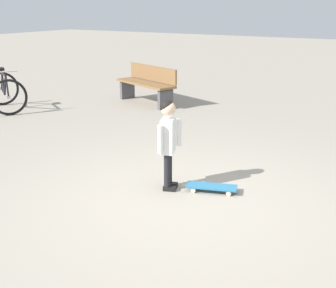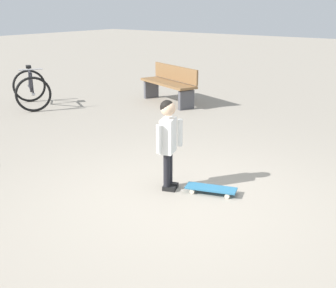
{
  "view_description": "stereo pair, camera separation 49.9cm",
  "coord_description": "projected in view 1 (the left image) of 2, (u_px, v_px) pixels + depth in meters",
  "views": [
    {
      "loc": [
        -2.11,
        3.88,
        2.08
      ],
      "look_at": [
        0.37,
        -0.24,
        0.55
      ],
      "focal_mm": 47.25,
      "sensor_mm": 36.0,
      "label": 1
    },
    {
      "loc": [
        -2.52,
        3.6,
        2.08
      ],
      "look_at": [
        0.37,
        -0.24,
        0.55
      ],
      "focal_mm": 47.25,
      "sensor_mm": 36.0,
      "label": 2
    }
  ],
  "objects": [
    {
      "name": "bicycle_near",
      "position": [
        5.0,
        92.0,
        8.94
      ],
      "size": [
        1.28,
        1.17,
        0.85
      ],
      "color": "black",
      "rests_on": "ground"
    },
    {
      "name": "skateboard",
      "position": [
        212.0,
        187.0,
        5.1
      ],
      "size": [
        0.61,
        0.36,
        0.07
      ],
      "color": "teal",
      "rests_on": "ground"
    },
    {
      "name": "ground_plane",
      "position": [
        186.0,
        203.0,
        4.83
      ],
      "size": [
        50.0,
        50.0,
        0.0
      ],
      "primitive_type": "plane",
      "color": "#9E9384"
    },
    {
      "name": "street_bench",
      "position": [
        147.0,
        84.0,
        9.56
      ],
      "size": [
        1.65,
        0.96,
        0.8
      ],
      "color": "brown",
      "rests_on": "ground"
    },
    {
      "name": "child_person",
      "position": [
        168.0,
        135.0,
        5.01
      ],
      "size": [
        0.24,
        0.41,
        1.06
      ],
      "color": "black",
      "rests_on": "ground"
    }
  ]
}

